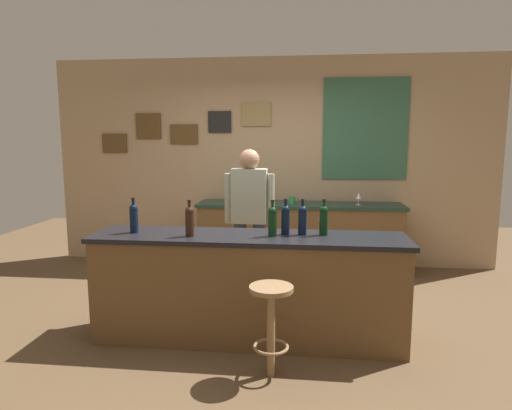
{
  "coord_description": "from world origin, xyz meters",
  "views": [
    {
      "loc": [
        0.48,
        -4.03,
        1.73
      ],
      "look_at": [
        -0.03,
        0.45,
        1.05
      ],
      "focal_mm": 31.18,
      "sensor_mm": 36.0,
      "label": 1
    }
  ],
  "objects_px": {
    "wine_bottle_e": "(302,219)",
    "wine_glass_a": "(262,194)",
    "wine_bottle_a": "(134,217)",
    "wine_bottle_d": "(285,219)",
    "wine_bottle_c": "(272,220)",
    "coffee_mug": "(292,200)",
    "bar_stool": "(271,315)",
    "bartender": "(249,215)",
    "wine_glass_b": "(359,196)",
    "wine_bottle_f": "(324,219)",
    "wine_bottle_b": "(190,220)"
  },
  "relations": [
    {
      "from": "wine_bottle_e",
      "to": "wine_glass_a",
      "type": "distance_m",
      "value": 2.09
    },
    {
      "from": "wine_bottle_a",
      "to": "wine_bottle_d",
      "type": "relative_size",
      "value": 1.0
    },
    {
      "from": "wine_bottle_c",
      "to": "coffee_mug",
      "type": "bearing_deg",
      "value": 87.15
    },
    {
      "from": "bar_stool",
      "to": "wine_glass_a",
      "type": "height_order",
      "value": "wine_glass_a"
    },
    {
      "from": "bartender",
      "to": "wine_glass_b",
      "type": "distance_m",
      "value": 1.66
    },
    {
      "from": "wine_bottle_e",
      "to": "wine_bottle_f",
      "type": "relative_size",
      "value": 1.0
    },
    {
      "from": "wine_glass_a",
      "to": "coffee_mug",
      "type": "height_order",
      "value": "wine_glass_a"
    },
    {
      "from": "bar_stool",
      "to": "wine_glass_a",
      "type": "xyz_separation_m",
      "value": [
        -0.34,
        2.66,
        0.55
      ]
    },
    {
      "from": "bar_stool",
      "to": "wine_bottle_c",
      "type": "height_order",
      "value": "wine_bottle_c"
    },
    {
      "from": "wine_bottle_a",
      "to": "wine_bottle_c",
      "type": "xyz_separation_m",
      "value": [
        1.2,
        -0.01,
        0.0
      ]
    },
    {
      "from": "wine_bottle_b",
      "to": "wine_glass_a",
      "type": "height_order",
      "value": "wine_bottle_b"
    },
    {
      "from": "wine_bottle_e",
      "to": "coffee_mug",
      "type": "xyz_separation_m",
      "value": [
        -0.15,
        1.94,
        -0.11
      ]
    },
    {
      "from": "wine_bottle_c",
      "to": "wine_glass_b",
      "type": "xyz_separation_m",
      "value": [
        0.93,
        2.01,
        -0.05
      ]
    },
    {
      "from": "wine_bottle_a",
      "to": "wine_bottle_f",
      "type": "height_order",
      "value": "same"
    },
    {
      "from": "wine_glass_a",
      "to": "bartender",
      "type": "bearing_deg",
      "value": -90.38
    },
    {
      "from": "bartender",
      "to": "wine_bottle_a",
      "type": "xyz_separation_m",
      "value": [
        -0.89,
        -0.89,
        0.12
      ]
    },
    {
      "from": "wine_bottle_a",
      "to": "wine_glass_b",
      "type": "height_order",
      "value": "wine_bottle_a"
    },
    {
      "from": "wine_bottle_a",
      "to": "coffee_mug",
      "type": "height_order",
      "value": "wine_bottle_a"
    },
    {
      "from": "wine_bottle_b",
      "to": "coffee_mug",
      "type": "height_order",
      "value": "wine_bottle_b"
    },
    {
      "from": "wine_bottle_c",
      "to": "bartender",
      "type": "bearing_deg",
      "value": 108.92
    },
    {
      "from": "wine_bottle_f",
      "to": "coffee_mug",
      "type": "relative_size",
      "value": 2.45
    },
    {
      "from": "wine_bottle_a",
      "to": "coffee_mug",
      "type": "relative_size",
      "value": 2.45
    },
    {
      "from": "bartender",
      "to": "bar_stool",
      "type": "xyz_separation_m",
      "value": [
        0.34,
        -1.47,
        -0.48
      ]
    },
    {
      "from": "wine_glass_a",
      "to": "coffee_mug",
      "type": "bearing_deg",
      "value": -10.55
    },
    {
      "from": "bar_stool",
      "to": "wine_bottle_a",
      "type": "relative_size",
      "value": 2.22
    },
    {
      "from": "wine_bottle_b",
      "to": "wine_bottle_e",
      "type": "bearing_deg",
      "value": 9.88
    },
    {
      "from": "wine_bottle_d",
      "to": "wine_glass_b",
      "type": "bearing_deg",
      "value": 66.81
    },
    {
      "from": "wine_bottle_c",
      "to": "wine_glass_a",
      "type": "relative_size",
      "value": 1.97
    },
    {
      "from": "wine_bottle_b",
      "to": "wine_bottle_c",
      "type": "height_order",
      "value": "same"
    },
    {
      "from": "wine_bottle_c",
      "to": "wine_bottle_f",
      "type": "distance_m",
      "value": 0.44
    },
    {
      "from": "bar_stool",
      "to": "wine_bottle_f",
      "type": "xyz_separation_m",
      "value": [
        0.39,
        0.66,
        0.6
      ]
    },
    {
      "from": "bar_stool",
      "to": "wine_bottle_c",
      "type": "distance_m",
      "value": 0.82
    },
    {
      "from": "wine_bottle_d",
      "to": "wine_glass_a",
      "type": "distance_m",
      "value": 2.06
    },
    {
      "from": "wine_bottle_a",
      "to": "wine_bottle_f",
      "type": "bearing_deg",
      "value": 3.16
    },
    {
      "from": "wine_bottle_c",
      "to": "coffee_mug",
      "type": "distance_m",
      "value": 2.03
    },
    {
      "from": "bar_stool",
      "to": "wine_bottle_a",
      "type": "height_order",
      "value": "wine_bottle_a"
    },
    {
      "from": "wine_bottle_c",
      "to": "bar_stool",
      "type": "bearing_deg",
      "value": -86.29
    },
    {
      "from": "wine_bottle_a",
      "to": "wine_glass_b",
      "type": "bearing_deg",
      "value": 43.21
    },
    {
      "from": "coffee_mug",
      "to": "wine_bottle_b",
      "type": "bearing_deg",
      "value": -110.43
    },
    {
      "from": "bar_stool",
      "to": "wine_bottle_d",
      "type": "distance_m",
      "value": 0.88
    },
    {
      "from": "wine_bottle_a",
      "to": "wine_bottle_e",
      "type": "xyz_separation_m",
      "value": [
        1.45,
        0.07,
        0.0
      ]
    },
    {
      "from": "wine_bottle_a",
      "to": "wine_bottle_c",
      "type": "relative_size",
      "value": 1.0
    },
    {
      "from": "wine_bottle_e",
      "to": "bartender",
      "type": "bearing_deg",
      "value": 124.17
    },
    {
      "from": "wine_bottle_b",
      "to": "wine_bottle_e",
      "type": "relative_size",
      "value": 1.0
    },
    {
      "from": "wine_glass_a",
      "to": "coffee_mug",
      "type": "relative_size",
      "value": 1.24
    },
    {
      "from": "bartender",
      "to": "coffee_mug",
      "type": "height_order",
      "value": "bartender"
    },
    {
      "from": "bar_stool",
      "to": "wine_glass_b",
      "type": "bearing_deg",
      "value": 70.86
    },
    {
      "from": "wine_bottle_b",
      "to": "coffee_mug",
      "type": "distance_m",
      "value": 2.25
    },
    {
      "from": "wine_bottle_f",
      "to": "wine_bottle_c",
      "type": "bearing_deg",
      "value": -167.36
    },
    {
      "from": "wine_bottle_c",
      "to": "coffee_mug",
      "type": "height_order",
      "value": "wine_bottle_c"
    }
  ]
}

